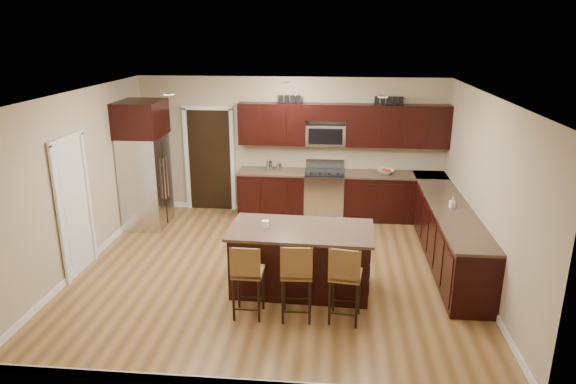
# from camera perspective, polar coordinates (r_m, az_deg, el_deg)

# --- Properties ---
(floor) EXTENTS (6.00, 6.00, 0.00)m
(floor) POSITION_cam_1_polar(r_m,az_deg,el_deg) (8.04, -1.42, -8.65)
(floor) COLOR olive
(floor) RESTS_ON ground
(ceiling) EXTENTS (6.00, 6.00, 0.00)m
(ceiling) POSITION_cam_1_polar(r_m,az_deg,el_deg) (7.26, -1.58, 10.83)
(ceiling) COLOR silver
(ceiling) RESTS_ON wall_back
(wall_back) EXTENTS (6.00, 0.00, 6.00)m
(wall_back) POSITION_cam_1_polar(r_m,az_deg,el_deg) (10.19, 0.35, 5.11)
(wall_back) COLOR tan
(wall_back) RESTS_ON floor
(wall_left) EXTENTS (0.00, 5.50, 5.50)m
(wall_left) POSITION_cam_1_polar(r_m,az_deg,el_deg) (8.43, -22.19, 1.11)
(wall_left) COLOR tan
(wall_left) RESTS_ON floor
(wall_right) EXTENTS (0.00, 5.50, 5.50)m
(wall_right) POSITION_cam_1_polar(r_m,az_deg,el_deg) (7.78, 21.01, -0.06)
(wall_right) COLOR tan
(wall_right) RESTS_ON floor
(base_cabinets) EXTENTS (4.02, 3.96, 0.92)m
(base_cabinets) POSITION_cam_1_polar(r_m,az_deg,el_deg) (9.20, 11.50, -2.42)
(base_cabinets) COLOR black
(base_cabinets) RESTS_ON floor
(upper_cabinets) EXTENTS (4.00, 0.33, 0.80)m
(upper_cabinets) POSITION_cam_1_polar(r_m,az_deg,el_deg) (9.89, 6.35, 7.52)
(upper_cabinets) COLOR black
(upper_cabinets) RESTS_ON wall_back
(range) EXTENTS (0.76, 0.64, 1.11)m
(range) POSITION_cam_1_polar(r_m,az_deg,el_deg) (10.09, 4.04, -0.22)
(range) COLOR silver
(range) RESTS_ON floor
(microwave) EXTENTS (0.76, 0.31, 0.40)m
(microwave) POSITION_cam_1_polar(r_m,az_deg,el_deg) (9.95, 4.21, 6.35)
(microwave) COLOR silver
(microwave) RESTS_ON upper_cabinets
(doorway) EXTENTS (0.85, 0.03, 2.06)m
(doorway) POSITION_cam_1_polar(r_m,az_deg,el_deg) (10.51, -8.67, 3.51)
(doorway) COLOR black
(doorway) RESTS_ON floor
(pantry_door) EXTENTS (0.03, 0.80, 2.04)m
(pantry_door) POSITION_cam_1_polar(r_m,az_deg,el_deg) (8.26, -22.73, -1.68)
(pantry_door) COLOR white
(pantry_door) RESTS_ON floor
(letter_decor) EXTENTS (2.20, 0.03, 0.15)m
(letter_decor) POSITION_cam_1_polar(r_m,az_deg,el_deg) (9.82, 5.60, 10.16)
(letter_decor) COLOR black
(letter_decor) RESTS_ON upper_cabinets
(island) EXTENTS (2.03, 1.12, 0.92)m
(island) POSITION_cam_1_polar(r_m,az_deg,el_deg) (7.33, 1.45, -7.65)
(island) COLOR black
(island) RESTS_ON floor
(stool_left) EXTENTS (0.39, 0.39, 1.02)m
(stool_left) POSITION_cam_1_polar(r_m,az_deg,el_deg) (6.56, -4.57, -8.92)
(stool_left) COLOR olive
(stool_left) RESTS_ON floor
(stool_mid) EXTENTS (0.41, 0.41, 1.05)m
(stool_mid) POSITION_cam_1_polar(r_m,az_deg,el_deg) (6.47, 0.97, -9.01)
(stool_mid) COLOR olive
(stool_mid) RESTS_ON floor
(stool_right) EXTENTS (0.44, 0.44, 1.05)m
(stool_right) POSITION_cam_1_polar(r_m,az_deg,el_deg) (6.46, 6.35, -9.21)
(stool_right) COLOR olive
(stool_right) RESTS_ON floor
(refrigerator) EXTENTS (0.79, 0.92, 2.35)m
(refrigerator) POSITION_cam_1_polar(r_m,az_deg,el_deg) (9.80, -15.67, 3.11)
(refrigerator) COLOR silver
(refrigerator) RESTS_ON floor
(floor_mat) EXTENTS (0.84, 0.61, 0.01)m
(floor_mat) POSITION_cam_1_polar(r_m,az_deg,el_deg) (9.47, 6.14, -4.52)
(floor_mat) COLOR brown
(floor_mat) RESTS_ON floor
(fruit_bowl) EXTENTS (0.40, 0.40, 0.08)m
(fruit_bowl) POSITION_cam_1_polar(r_m,az_deg,el_deg) (10.00, 10.81, 2.24)
(fruit_bowl) COLOR silver
(fruit_bowl) RESTS_ON base_cabinets
(soap_bottle) EXTENTS (0.10, 0.10, 0.17)m
(soap_bottle) POSITION_cam_1_polar(r_m,az_deg,el_deg) (8.32, 17.80, -1.12)
(soap_bottle) COLOR #B2B2B2
(soap_bottle) RESTS_ON base_cabinets
(canister_tall) EXTENTS (0.12, 0.12, 0.21)m
(canister_tall) POSITION_cam_1_polar(r_m,az_deg,el_deg) (10.01, -2.08, 2.96)
(canister_tall) COLOR silver
(canister_tall) RESTS_ON base_cabinets
(canister_short) EXTENTS (0.11, 0.11, 0.15)m
(canister_short) POSITION_cam_1_polar(r_m,az_deg,el_deg) (10.00, -1.01, 2.78)
(canister_short) COLOR silver
(canister_short) RESTS_ON base_cabinets
(island_jar) EXTENTS (0.10, 0.10, 0.10)m
(island_jar) POSITION_cam_1_polar(r_m,az_deg,el_deg) (7.16, -2.52, -3.58)
(island_jar) COLOR white
(island_jar) RESTS_ON island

